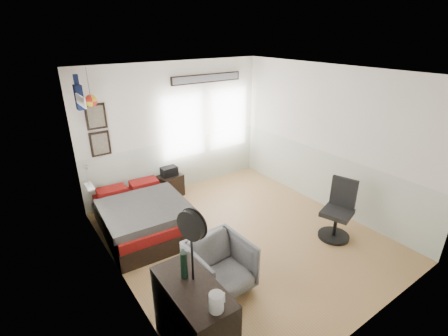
{
  "coord_description": "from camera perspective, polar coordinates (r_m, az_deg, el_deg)",
  "views": [
    {
      "loc": [
        -2.93,
        -3.59,
        3.24
      ],
      "look_at": [
        -0.1,
        0.4,
        1.15
      ],
      "focal_mm": 26.0,
      "sensor_mm": 36.0,
      "label": 1
    }
  ],
  "objects": [
    {
      "name": "dresser",
      "position": [
        3.76,
        -5.3,
        -24.92
      ],
      "size": [
        0.48,
        1.0,
        0.9
      ],
      "primitive_type": "cube",
      "color": "black",
      "rests_on": "ground_plane"
    },
    {
      "name": "armchair",
      "position": [
        4.5,
        -0.72,
        -16.83
      ],
      "size": [
        0.78,
        0.8,
        0.71
      ],
      "primitive_type": "imported",
      "rotation": [
        0.0,
        0.0,
        0.03
      ],
      "color": "gray",
      "rests_on": "ground_plane"
    },
    {
      "name": "task_chair",
      "position": [
        5.75,
        19.38,
        -7.69
      ],
      "size": [
        0.57,
        0.57,
        1.03
      ],
      "rotation": [
        0.0,
        0.0,
        0.31
      ],
      "color": "black",
      "rests_on": "ground_plane"
    },
    {
      "name": "nightstand",
      "position": [
        6.87,
        -9.44,
        -3.11
      ],
      "size": [
        0.54,
        0.47,
        0.47
      ],
      "primitive_type": "cube",
      "rotation": [
        0.0,
        0.0,
        0.21
      ],
      "color": "black",
      "rests_on": "ground_plane"
    },
    {
      "name": "bed",
      "position": [
        5.8,
        -14.11,
        -8.26
      ],
      "size": [
        1.43,
        1.92,
        0.59
      ],
      "rotation": [
        0.0,
        0.0,
        -0.06
      ],
      "color": "black",
      "rests_on": "ground_plane"
    },
    {
      "name": "bottle",
      "position": [
        3.45,
        -7.07,
        -16.55
      ],
      "size": [
        0.07,
        0.07,
        0.3
      ],
      "primitive_type": "cylinder",
      "color": "black",
      "rests_on": "dresser"
    },
    {
      "name": "wall_decor",
      "position": [
        5.95,
        -17.12,
        11.09
      ],
      "size": [
        3.55,
        1.32,
        1.44
      ],
      "color": "black",
      "rests_on": "room_shell"
    },
    {
      "name": "black_bag",
      "position": [
        6.73,
        -9.62,
        -0.58
      ],
      "size": [
        0.33,
        0.22,
        0.19
      ],
      "primitive_type": "cube",
      "rotation": [
        0.0,
        0.0,
        0.04
      ],
      "color": "black",
      "rests_on": "nightstand"
    },
    {
      "name": "kettle",
      "position": [
        3.15,
        -1.35,
        -22.52
      ],
      "size": [
        0.16,
        0.14,
        0.18
      ],
      "rotation": [
        0.0,
        0.0,
        -0.01
      ],
      "color": "silver",
      "rests_on": "dresser"
    },
    {
      "name": "ground_plane",
      "position": [
        5.66,
        3.24,
        -11.91
      ],
      "size": [
        4.0,
        4.5,
        0.01
      ],
      "primitive_type": "cube",
      "color": "#A6794A"
    },
    {
      "name": "room_shell",
      "position": [
        5.01,
        1.62,
        4.14
      ],
      "size": [
        4.02,
        4.52,
        2.71
      ],
      "color": "silver",
      "rests_on": "ground_plane"
    },
    {
      "name": "stand_fan",
      "position": [
        3.13,
        -5.69,
        -10.19
      ],
      "size": [
        0.17,
        0.32,
        0.81
      ],
      "rotation": [
        0.0,
        0.0,
        0.29
      ],
      "color": "black",
      "rests_on": "dresser"
    }
  ]
}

